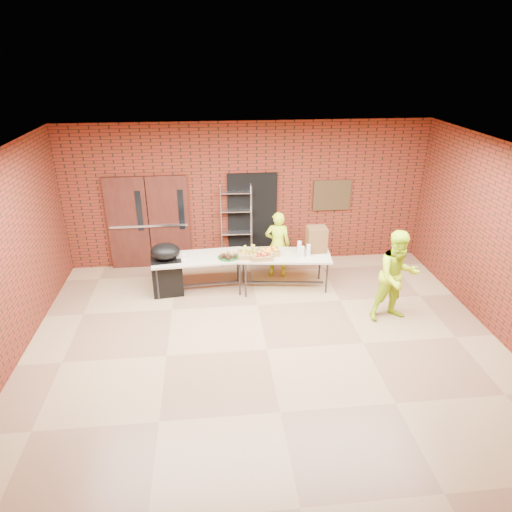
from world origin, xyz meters
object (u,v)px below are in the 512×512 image
Objects in this scene: table_right at (285,257)px; coffee_dispenser at (316,239)px; table_left at (198,260)px; volunteer_man at (397,276)px; wire_rack at (236,226)px; covered_grill at (167,269)px; volunteer_woman at (278,244)px.

table_right is 0.75m from coffee_dispenser.
volunteer_man is (3.56, -1.45, 0.17)m from table_left.
wire_rack is at bearing 144.84° from coffee_dispenser.
table_right is 2.39m from covered_grill.
volunteer_man is at bearing -40.80° from wire_rack.
table_right is at bearing 106.05° from volunteer_woman.
volunteer_woman is (-0.06, 0.58, 0.04)m from table_right.
coffee_dispenser is 3.09m from covered_grill.
volunteer_man is at bearing -25.82° from table_left.
wire_rack is 1.92m from coffee_dispenser.
table_left is 3.84m from volunteer_man.
coffee_dispenser reaches higher than table_left.
table_right is at bearing -169.74° from coffee_dispenser.
volunteer_man is at bearing -25.31° from covered_grill.
volunteer_woman is 2.69m from volunteer_man.
table_right is at bearing 135.29° from volunteer_man.
coffee_dispenser is 0.48× the size of covered_grill.
covered_grill is 0.63× the size of volunteer_man.
covered_grill is at bearing -138.60° from wire_rack.
coffee_dispenser is 0.91m from volunteer_woman.
wire_rack is 1.94m from covered_grill.
covered_grill is at bearing 153.70° from volunteer_man.
covered_grill is 0.74× the size of volunteer_woman.
volunteer_woman is 0.85× the size of volunteer_man.
wire_rack reaches higher than table_right.
table_right is 1.12× the size of volunteer_man.
coffee_dispenser is 0.30× the size of volunteer_man.
coffee_dispenser is at bearing 16.73° from table_right.
volunteer_man is (1.14, -1.48, -0.16)m from coffee_dispenser.
covered_grill is at bearing -174.62° from table_right.
wire_rack is 1.09× the size of volunteer_man.
table_left is at bearing -176.35° from table_right.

